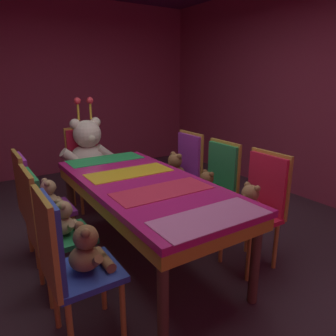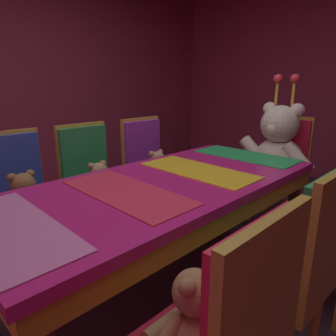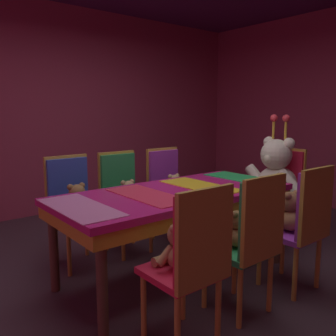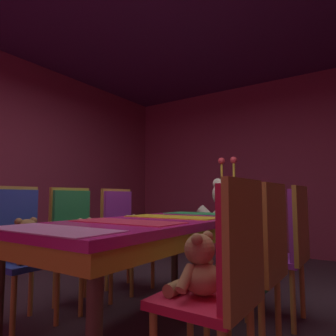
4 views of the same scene
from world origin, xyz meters
name	(u,v)px [view 3 (image 3 of 4)]	position (x,y,z in m)	size (l,w,h in m)	color
ground_plane	(175,275)	(0.00, 0.00, 0.00)	(7.90, 7.90, 0.00)	#3F2D38
wall_left	(52,110)	(-2.60, 0.00, 1.40)	(0.12, 6.40, 2.80)	#99334C
banquet_table	(175,201)	(0.00, 0.00, 0.65)	(0.90, 2.02, 0.75)	#C61E72
chair_left_0	(71,198)	(-0.84, -0.55, 0.60)	(0.42, 0.41, 0.98)	#2D47B2
teddy_left_0	(78,203)	(-0.69, -0.55, 0.59)	(0.24, 0.32, 0.30)	olive
chair_left_1	(121,191)	(-0.82, -0.02, 0.60)	(0.42, 0.41, 0.98)	#268C4C
teddy_left_1	(129,196)	(-0.68, -0.02, 0.57)	(0.22, 0.28, 0.27)	tan
chair_left_2	(166,184)	(-0.80, 0.54, 0.60)	(0.42, 0.41, 0.98)	purple
teddy_left_2	(175,188)	(-0.66, 0.54, 0.57)	(0.22, 0.28, 0.27)	tan
chair_right_0	(195,253)	(0.82, -0.54, 0.60)	(0.42, 0.41, 0.98)	red
teddy_right_0	(179,248)	(0.68, -0.54, 0.58)	(0.23, 0.30, 0.29)	#9E7247
chair_right_1	(253,233)	(0.81, -0.01, 0.60)	(0.42, 0.41, 0.98)	#268C4C
teddy_right_1	(236,231)	(0.66, -0.01, 0.57)	(0.22, 0.28, 0.26)	brown
chair_right_2	(306,218)	(0.84, 0.58, 0.60)	(0.42, 0.41, 0.98)	purple
teddy_right_2	(288,213)	(0.69, 0.58, 0.59)	(0.26, 0.34, 0.32)	olive
throne_chair	(283,184)	(0.00, 1.54, 0.60)	(0.41, 0.42, 0.98)	red
king_teddy_bear	(275,172)	(0.00, 1.37, 0.74)	(0.69, 0.54, 0.89)	silver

